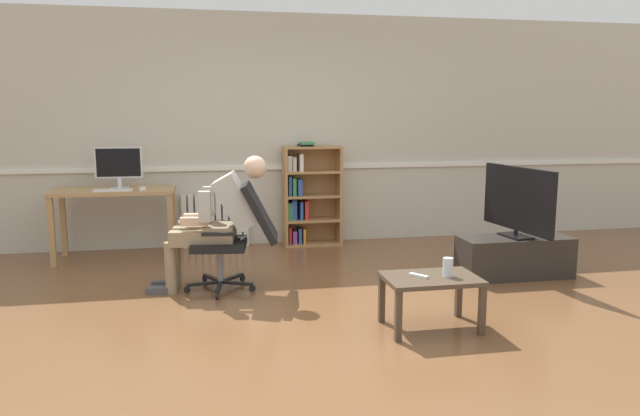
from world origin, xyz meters
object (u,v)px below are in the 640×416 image
at_px(radiator, 215,220).
at_px(office_chair, 238,232).
at_px(spare_remote, 419,276).
at_px(imac_monitor, 119,164).
at_px(person_seated, 217,218).
at_px(drinking_glass, 448,267).
at_px(computer_desk, 115,200).
at_px(computer_mouse, 143,188).
at_px(keyboard, 113,190).
at_px(tv_screen, 518,200).
at_px(bookshelf, 307,196).
at_px(coffee_table, 431,284).
at_px(tv_stand, 515,257).

distance_m(radiator, office_chair, 1.78).
distance_m(office_chair, spare_remote, 1.75).
bearing_deg(imac_monitor, spare_remote, -48.18).
distance_m(person_seated, drinking_glass, 2.07).
bearing_deg(radiator, computer_desk, -159.75).
relative_size(computer_mouse, radiator, 0.13).
bearing_deg(imac_monitor, person_seated, -54.74).
xyz_separation_m(keyboard, computer_mouse, (0.29, 0.02, 0.01)).
bearing_deg(spare_remote, person_seated, 100.89).
height_order(office_chair, spare_remote, office_chair).
bearing_deg(office_chair, tv_screen, 95.14).
relative_size(bookshelf, drinking_glass, 8.91).
xyz_separation_m(computer_mouse, tv_screen, (3.55, -1.35, -0.03)).
relative_size(computer_desk, coffee_table, 1.85).
xyz_separation_m(radiator, tv_stand, (2.80, -1.86, -0.12)).
bearing_deg(office_chair, computer_mouse, -136.24).
xyz_separation_m(keyboard, tv_screen, (3.84, -1.33, -0.02)).
bearing_deg(spare_remote, keyboard, 97.66).
distance_m(keyboard, tv_screen, 4.06).
height_order(tv_screen, spare_remote, tv_screen).
distance_m(keyboard, drinking_glass, 3.65).
bearing_deg(tv_screen, drinking_glass, 128.29).
xyz_separation_m(person_seated, tv_stand, (2.80, -0.12, -0.45)).
relative_size(computer_mouse, bookshelf, 0.08).
xyz_separation_m(imac_monitor, tv_stand, (3.80, -1.54, -0.82)).
xyz_separation_m(computer_mouse, person_seated, (0.75, -1.23, -0.13)).
xyz_separation_m(office_chair, spare_remote, (1.22, -1.24, -0.12)).
xyz_separation_m(office_chair, person_seated, (-0.17, 0.02, 0.12)).
xyz_separation_m(computer_mouse, drinking_glass, (2.36, -2.52, -0.31)).
height_order(computer_desk, computer_mouse, computer_mouse).
relative_size(bookshelf, tv_screen, 1.18).
bearing_deg(tv_stand, computer_desk, 159.16).
xyz_separation_m(keyboard, spare_remote, (2.44, -2.47, -0.37)).
height_order(computer_mouse, coffee_table, computer_mouse).
height_order(office_chair, drinking_glass, office_chair).
relative_size(computer_desk, tv_stand, 1.17).
distance_m(bookshelf, office_chair, 1.89).
xyz_separation_m(computer_mouse, radiator, (0.75, 0.51, -0.46)).
xyz_separation_m(office_chair, coffee_table, (1.32, -1.25, -0.19)).
relative_size(computer_desk, tv_screen, 1.21).
distance_m(imac_monitor, tv_screen, 4.12).
relative_size(radiator, tv_screen, 0.74).
bearing_deg(coffee_table, computer_desk, 134.23).
bearing_deg(drinking_glass, computer_mouse, 133.09).
relative_size(keyboard, spare_remote, 2.61).
xyz_separation_m(computer_desk, imac_monitor, (0.05, 0.08, 0.37)).
height_order(person_seated, drinking_glass, person_seated).
relative_size(computer_desk, radiator, 1.63).
bearing_deg(tv_stand, bookshelf, 134.29).
bearing_deg(drinking_glass, imac_monitor, 133.91).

